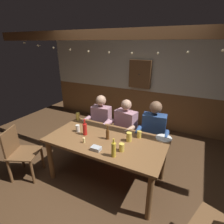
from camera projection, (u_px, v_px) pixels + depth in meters
name	position (u px, v px, depth m)	size (l,w,h in m)	color
ground_plane	(101.00, 185.00, 2.85)	(7.23, 7.23, 0.00)	#4C331E
back_wall_upper	(152.00, 64.00, 4.38)	(6.02, 0.12, 1.39)	beige
back_wall_wainscot	(148.00, 108.00, 4.82)	(6.02, 0.12, 0.98)	brown
ceiling_beam	(122.00, 34.00, 2.60)	(5.42, 0.14, 0.16)	brown
dining_table	(106.00, 144.00, 2.77)	(1.83, 0.98, 0.77)	brown
person_0	(100.00, 122.00, 3.59)	(0.55, 0.53, 1.20)	#B78493
person_1	(123.00, 127.00, 3.38)	(0.59, 0.58, 1.19)	#B78493
person_2	(153.00, 132.00, 3.13)	(0.58, 0.54, 1.24)	#2D4C84
chair_empty_near_right	(20.00, 152.00, 2.92)	(0.58, 0.58, 0.88)	brown
table_candle	(84.00, 140.00, 2.62)	(0.04, 0.04, 0.08)	#F9E08C
condiment_caddy	(96.00, 148.00, 2.44)	(0.14, 0.10, 0.05)	#B2B7BC
plate_0	(164.00, 138.00, 2.74)	(0.25, 0.25, 0.01)	white
bottle_0	(108.00, 134.00, 2.70)	(0.05, 0.05, 0.23)	#593314
bottle_1	(85.00, 129.00, 2.82)	(0.07, 0.07, 0.27)	red
bottle_2	(114.00, 149.00, 2.28)	(0.06, 0.06, 0.26)	gold
pint_glass_0	(122.00, 147.00, 2.41)	(0.08, 0.08, 0.12)	#E5C64C
pint_glass_1	(78.00, 128.00, 2.94)	(0.07, 0.07, 0.12)	white
pint_glass_2	(78.00, 116.00, 3.39)	(0.08, 0.08, 0.14)	#E5C64C
pint_glass_3	(129.00, 137.00, 2.65)	(0.08, 0.08, 0.14)	#E5C64C
pint_glass_4	(139.00, 134.00, 2.75)	(0.07, 0.07, 0.11)	#E5C64C
wall_dart_cabinet	(140.00, 74.00, 4.46)	(0.56, 0.15, 0.70)	brown
string_lights	(120.00, 49.00, 2.64)	(4.25, 0.04, 0.18)	#F9EAB2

